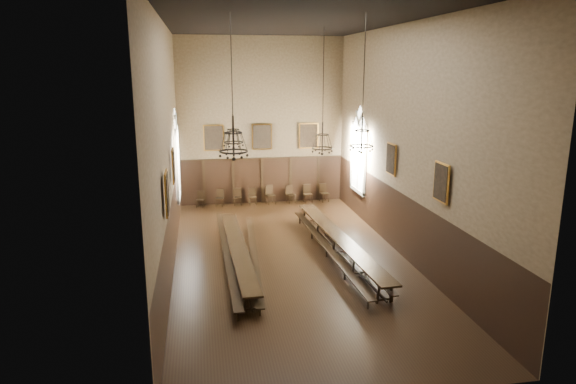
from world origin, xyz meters
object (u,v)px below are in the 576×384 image
object	(u,v)px
table_right	(339,245)
chandelier_front_right	(362,137)
chair_1	(220,201)
chandelier_back_left	(233,135)
chair_3	(253,200)
chair_5	(291,198)
bench_left_inner	(254,257)
bench_right_inner	(327,250)
chandelier_front_left	(233,143)
chair_2	(238,200)
table_left	(238,255)
bench_left_outer	(227,254)
chair_4	(271,198)
bench_right_outer	(352,251)
chair_0	(200,202)
chair_6	(308,197)
chandelier_back_right	(322,141)
chair_7	(324,196)

from	to	relation	value
table_right	chandelier_front_right	size ratio (longest dim) A/B	2.34
table_right	chair_1	bearing A→B (deg)	117.66
chandelier_back_left	chandelier_front_right	size ratio (longest dim) A/B	1.13
chair_3	chair_5	xyz separation A→B (m)	(2.14, 0.04, 0.02)
bench_left_inner	bench_right_inner	distance (m)	2.93
chandelier_front_left	chair_2	bearing A→B (deg)	85.43
chandelier_back_left	chandelier_front_left	distance (m)	4.97
chair_1	table_left	bearing A→B (deg)	-71.87
bench_left_outer	chair_3	distance (m)	8.61
chair_4	bench_right_outer	bearing A→B (deg)	-93.35
chair_5	chandelier_front_right	world-z (taller)	chandelier_front_right
table_left	chair_0	world-z (taller)	chair_0
bench_left_outer	chandelier_front_right	bearing A→B (deg)	-33.67
bench_right_inner	chair_0	xyz separation A→B (m)	(-4.91, 8.49, -0.03)
bench_right_inner	chair_0	bearing A→B (deg)	120.05
bench_left_inner	chair_3	distance (m)	8.80
chair_2	bench_right_outer	bearing A→B (deg)	-63.31
chair_0	chair_6	size ratio (longest dim) A/B	0.87
chair_1	chair_5	xyz separation A→B (m)	(3.94, 0.02, 0.02)
chair_4	chandelier_front_left	xyz separation A→B (m)	(-2.67, -10.66, 4.65)
chair_4	chandelier_back_left	xyz separation A→B (m)	(-2.34, -5.72, 4.30)
chair_3	chair_5	size ratio (longest dim) A/B	0.94
chair_2	chandelier_back_right	xyz separation A→B (m)	(3.32, -5.76, 3.98)
table_left	chair_7	xyz separation A→B (m)	(5.51, 8.65, -0.05)
bench_right_outer	chair_0	bearing A→B (deg)	124.31
chair_5	chair_7	xyz separation A→B (m)	(1.90, -0.09, 0.02)
chair_7	chandelier_front_right	bearing A→B (deg)	-113.96
chair_4	chair_3	bearing A→B (deg)	161.98
chair_1	chandelier_back_right	size ratio (longest dim) A/B	0.17
bench_left_outer	chair_6	bearing A→B (deg)	59.24
chandelier_back_right	chair_1	bearing A→B (deg)	127.03
bench_right_inner	chair_2	xyz separation A→B (m)	(-2.86, 8.62, -0.01)
chair_6	chair_1	bearing A→B (deg)	171.66
chair_2	chandelier_front_left	bearing A→B (deg)	-91.60
chair_6	chandelier_back_right	world-z (taller)	chandelier_back_right
chair_1	chandelier_front_right	distance (m)	13.04
table_right	chair_7	size ratio (longest dim) A/B	9.90
chair_7	chandelier_back_right	xyz separation A→B (m)	(-1.52, -5.65, 3.95)
chair_1	chair_4	xyz separation A→B (m)	(2.80, -0.04, 0.04)
table_left	chair_3	bearing A→B (deg)	80.36
bench_right_inner	chandelier_front_left	xyz separation A→B (m)	(-3.72, -2.13, 4.68)
bench_left_inner	chair_6	world-z (taller)	chair_6
chandelier_front_right	chair_4	bearing A→B (deg)	97.44
chair_3	chandelier_front_right	size ratio (longest dim) A/B	0.21
chair_3	table_right	bearing A→B (deg)	-72.06
chair_5	chair_2	bearing A→B (deg)	161.45
bench_left_inner	chandelier_front_right	distance (m)	6.43
chair_1	chair_5	bearing A→B (deg)	16.30
chair_4	chandelier_front_left	distance (m)	11.93
chair_1	chandelier_back_left	distance (m)	7.22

